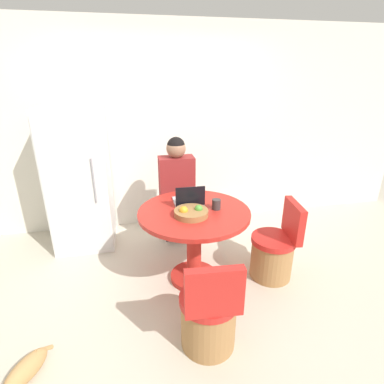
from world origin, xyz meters
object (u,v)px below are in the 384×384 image
(chair_near_camera, at_px, (209,317))
(cat, at_px, (23,372))
(laptop, at_px, (189,200))
(refrigerator, at_px, (80,179))
(chair_right_side, at_px, (274,253))
(dining_table, at_px, (194,230))
(person_seated, at_px, (176,187))
(fruit_bowl, at_px, (191,212))

(chair_near_camera, bearing_deg, cat, 5.79)
(laptop, xyz_separation_m, cat, (-1.36, -1.04, -0.73))
(refrigerator, bearing_deg, chair_near_camera, -58.85)
(chair_right_side, bearing_deg, dining_table, -90.00)
(person_seated, height_order, laptop, person_seated)
(chair_right_side, height_order, chair_near_camera, same)
(dining_table, distance_m, cat, 1.69)
(dining_table, bearing_deg, refrigerator, 139.10)
(person_seated, distance_m, laptop, 0.59)
(dining_table, height_order, fruit_bowl, fruit_bowl)
(refrigerator, relative_size, laptop, 5.81)
(refrigerator, bearing_deg, person_seated, -12.85)
(chair_right_side, relative_size, person_seated, 0.61)
(dining_table, distance_m, chair_right_side, 0.87)
(chair_near_camera, bearing_deg, refrigerator, -54.88)
(chair_right_side, bearing_deg, refrigerator, -111.80)
(fruit_bowl, distance_m, cat, 1.69)
(dining_table, relative_size, chair_near_camera, 1.30)
(fruit_bowl, bearing_deg, dining_table, 63.69)
(chair_right_side, bearing_deg, fruit_bowl, -82.98)
(refrigerator, height_order, cat, refrigerator)
(dining_table, distance_m, fruit_bowl, 0.27)
(refrigerator, bearing_deg, dining_table, -40.90)
(chair_right_side, bearing_deg, person_seated, -127.10)
(chair_near_camera, xyz_separation_m, cat, (-1.32, -0.04, -0.19))
(chair_near_camera, height_order, cat, chair_near_camera)
(dining_table, bearing_deg, person_seated, 94.24)
(fruit_bowl, xyz_separation_m, cat, (-1.33, -0.76, -0.72))
(refrigerator, bearing_deg, cat, -96.51)
(person_seated, bearing_deg, chair_right_side, 135.27)
(refrigerator, xyz_separation_m, person_seated, (1.11, -0.25, -0.09))
(refrigerator, bearing_deg, laptop, -36.16)
(chair_right_side, bearing_deg, chair_near_camera, -43.17)
(chair_right_side, xyz_separation_m, cat, (-2.19, -0.75, -0.19))
(laptop, relative_size, fruit_bowl, 0.91)
(person_seated, bearing_deg, refrigerator, -12.85)
(refrigerator, distance_m, chair_near_camera, 2.21)
(refrigerator, bearing_deg, fruit_bowl, -44.85)
(dining_table, xyz_separation_m, chair_near_camera, (-0.06, -0.82, -0.29))
(chair_right_side, distance_m, laptop, 1.03)
(person_seated, bearing_deg, dining_table, 94.24)
(chair_near_camera, height_order, laptop, laptop)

